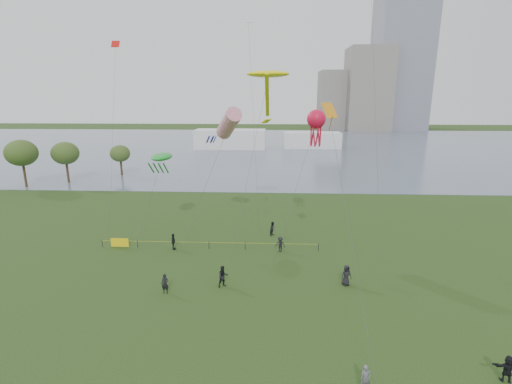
{
  "coord_description": "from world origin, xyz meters",
  "views": [
    {
      "loc": [
        1.47,
        -22.1,
        16.39
      ],
      "look_at": [
        0.0,
        10.0,
        8.0
      ],
      "focal_mm": 26.0,
      "sensor_mm": 36.0,
      "label": 1
    }
  ],
  "objects_px": {
    "kite_stingray": "(268,75)",
    "kite_octopus": "(316,120)",
    "fence": "(154,243)",
    "kite_flyer": "(366,379)"
  },
  "relations": [
    {
      "from": "fence",
      "to": "kite_flyer",
      "type": "bearing_deg",
      "value": -46.99
    },
    {
      "from": "kite_stingray",
      "to": "fence",
      "type": "bearing_deg",
      "value": -171.03
    },
    {
      "from": "kite_stingray",
      "to": "kite_octopus",
      "type": "relative_size",
      "value": 1.27
    },
    {
      "from": "kite_flyer",
      "to": "kite_octopus",
      "type": "distance_m",
      "value": 26.04
    },
    {
      "from": "fence",
      "to": "kite_flyer",
      "type": "height_order",
      "value": "kite_flyer"
    },
    {
      "from": "kite_stingray",
      "to": "kite_octopus",
      "type": "bearing_deg",
      "value": -26.18
    },
    {
      "from": "kite_flyer",
      "to": "fence",
      "type": "bearing_deg",
      "value": 126.77
    },
    {
      "from": "kite_flyer",
      "to": "kite_stingray",
      "type": "bearing_deg",
      "value": 97.85
    },
    {
      "from": "fence",
      "to": "kite_stingray",
      "type": "distance_m",
      "value": 22.28
    },
    {
      "from": "fence",
      "to": "kite_stingray",
      "type": "relative_size",
      "value": 1.27
    }
  ]
}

